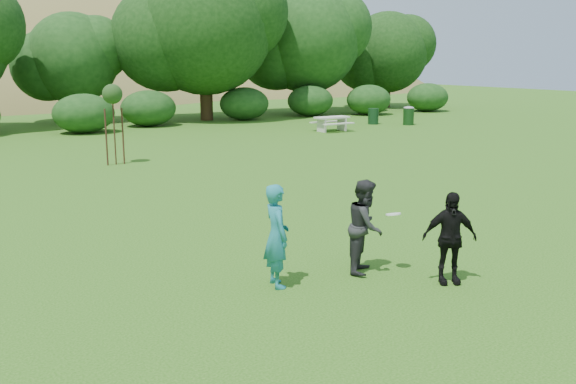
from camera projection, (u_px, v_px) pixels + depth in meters
name	position (u px, v px, depth m)	size (l,w,h in m)	color
ground	(384.00, 288.00, 10.66)	(120.00, 120.00, 0.00)	#19470C
player_teal	(277.00, 236.00, 10.59)	(0.63, 0.42, 1.74)	#1C7080
player_grey	(366.00, 226.00, 11.33)	(0.81, 0.63, 1.67)	#252628
player_black	(449.00, 238.00, 10.76)	(0.93, 0.39, 1.58)	black
trash_can_near	(373.00, 116.00, 36.58)	(0.60, 0.60, 0.90)	black
frisbee	(393.00, 214.00, 11.21)	(0.27, 0.27, 0.08)	white
sapling	(112.00, 96.00, 22.40)	(0.70, 0.70, 2.85)	#3A2116
picnic_table	(332.00, 121.00, 33.03)	(1.80, 1.48, 0.76)	beige
trash_can_lidded	(409.00, 115.00, 36.19)	(0.60, 0.60, 1.05)	#133514
tree_row	(87.00, 36.00, 35.05)	(53.92, 10.38, 9.62)	#3A2616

